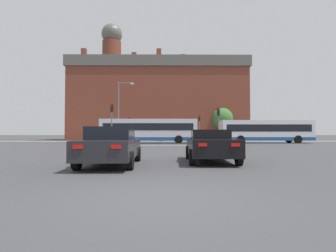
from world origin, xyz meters
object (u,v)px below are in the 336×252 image
(car_roadster_right, at_px, (211,146))
(traffic_light_near_left, at_px, (112,118))
(bus_crossing_lead, at_px, (149,130))
(traffic_light_far_right, at_px, (199,124))
(traffic_light_near_right, at_px, (218,120))
(pedestrian_waiting, at_px, (160,135))
(street_lamp_junction, at_px, (121,106))
(pedestrian_walking_east, at_px, (161,135))
(bus_crossing_trailing, at_px, (266,131))
(traffic_light_far_left, at_px, (129,125))
(pedestrian_walking_west, at_px, (232,136))
(car_saloon_left, at_px, (112,145))

(car_roadster_right, distance_m, traffic_light_near_left, 17.88)
(bus_crossing_lead, relative_size, traffic_light_far_right, 3.04)
(bus_crossing_lead, bearing_deg, traffic_light_far_right, 134.62)
(car_roadster_right, distance_m, traffic_light_near_right, 16.70)
(pedestrian_waiting, bearing_deg, street_lamp_junction, -168.06)
(traffic_light_near_right, bearing_deg, traffic_light_far_right, 91.48)
(street_lamp_junction, xyz_separation_m, pedestrian_walking_east, (4.85, 9.37, -3.64))
(bus_crossing_trailing, xyz_separation_m, traffic_light_far_left, (-18.74, 7.23, 1.01))
(traffic_light_far_left, xyz_separation_m, traffic_light_near_right, (11.35, -13.44, 0.09))
(traffic_light_far_right, bearing_deg, pedestrian_walking_west, 15.73)
(traffic_light_near_right, bearing_deg, street_lamp_junction, 156.90)
(traffic_light_far_right, height_order, street_lamp_junction, street_lamp_junction)
(traffic_light_near_left, xyz_separation_m, street_lamp_junction, (0.11, 4.96, 1.75))
(traffic_light_near_left, height_order, pedestrian_walking_west, traffic_light_near_left)
(pedestrian_walking_east, bearing_deg, traffic_light_near_left, 32.99)
(traffic_light_far_right, bearing_deg, car_roadster_right, -96.35)
(bus_crossing_trailing, bearing_deg, car_saloon_left, -32.68)
(car_roadster_right, bearing_deg, traffic_light_near_left, 117.24)
(traffic_light_far_right, bearing_deg, car_saloon_left, -103.58)
(car_roadster_right, height_order, pedestrian_waiting, pedestrian_waiting)
(traffic_light_near_left, xyz_separation_m, pedestrian_walking_east, (4.96, 14.32, -1.90))
(traffic_light_near_left, distance_m, pedestrian_waiting, 15.95)
(traffic_light_far_right, xyz_separation_m, pedestrian_waiting, (-6.29, 1.72, -1.73))
(bus_crossing_lead, bearing_deg, pedestrian_walking_west, 124.56)
(traffic_light_near_right, bearing_deg, bus_crossing_trailing, 40.06)
(street_lamp_junction, height_order, pedestrian_walking_east, street_lamp_junction)
(street_lamp_junction, bearing_deg, traffic_light_far_right, 37.97)
(street_lamp_junction, bearing_deg, bus_crossing_trailing, 4.44)
(traffic_light_far_right, xyz_separation_m, traffic_light_far_left, (-11.01, 0.22, -0.13))
(traffic_light_near_left, distance_m, pedestrian_walking_east, 15.28)
(bus_crossing_lead, bearing_deg, pedestrian_waiting, 172.75)
(car_roadster_right, bearing_deg, traffic_light_far_right, 85.28)
(car_roadster_right, xyz_separation_m, traffic_light_near_left, (-7.67, 16.00, 2.19))
(pedestrian_waiting, xyz_separation_m, pedestrian_walking_west, (11.73, -0.19, -0.09))
(bus_crossing_trailing, bearing_deg, traffic_light_far_right, -132.23)
(traffic_light_far_left, height_order, traffic_light_near_left, traffic_light_near_left)
(car_roadster_right, xyz_separation_m, street_lamp_junction, (-7.56, 20.95, 3.94))
(traffic_light_far_right, relative_size, pedestrian_walking_west, 2.58)
(street_lamp_junction, bearing_deg, pedestrian_walking_east, 62.62)
(car_saloon_left, height_order, pedestrian_walking_west, pedestrian_walking_west)
(bus_crossing_trailing, bearing_deg, traffic_light_near_right, -49.94)
(car_saloon_left, xyz_separation_m, bus_crossing_lead, (-0.06, 23.23, 0.88))
(street_lamp_junction, xyz_separation_m, pedestrian_walking_west, (16.27, 9.99, -3.75))
(traffic_light_far_right, bearing_deg, street_lamp_junction, -142.03)
(car_saloon_left, bearing_deg, bus_crossing_lead, 89.29)
(pedestrian_walking_east, relative_size, pedestrian_walking_west, 1.10)
(car_roadster_right, distance_m, bus_crossing_trailing, 24.97)
(bus_crossing_lead, relative_size, street_lamp_junction, 1.59)
(car_saloon_left, relative_size, pedestrian_walking_west, 3.00)
(car_roadster_right, bearing_deg, pedestrian_walking_east, 96.73)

